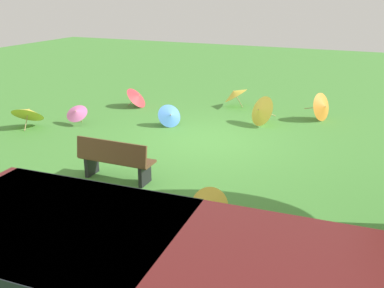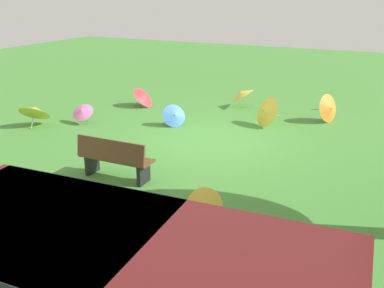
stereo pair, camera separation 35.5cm
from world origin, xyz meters
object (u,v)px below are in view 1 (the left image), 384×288
parasol_orange_1 (323,107)px  parasol_red_0 (138,97)px  parasol_yellow_1 (209,206)px  parasol_yellow_2 (28,112)px  park_bench (115,159)px  parasol_yellow_3 (260,110)px  parasol_yellow_0 (235,93)px  parasol_blue_0 (170,115)px  parasol_pink_0 (76,112)px  van_dark (122,287)px

parasol_orange_1 → parasol_red_0: bearing=7.6°
parasol_yellow_1 → parasol_yellow_2: bearing=-23.9°
park_bench → parasol_yellow_3: (-1.67, -4.99, -0.03)m
parasol_yellow_0 → parasol_yellow_3: (-1.34, 1.69, -0.02)m
parasol_blue_0 → parasol_yellow_3: 2.60m
parasol_pink_0 → parasol_yellow_2: size_ratio=0.65×
parasol_blue_0 → parasol_yellow_3: size_ratio=0.82×
parasol_yellow_1 → parasol_yellow_0: bearing=-74.7°
parasol_yellow_0 → parasol_yellow_2: parasol_yellow_2 is taller
parasol_yellow_2 → parasol_red_0: bearing=-116.6°
parasol_yellow_2 → parasol_blue_0: bearing=-154.7°
van_dark → parasol_blue_0: bearing=-66.8°
parasol_blue_0 → parasol_pink_0: size_ratio=1.15×
parasol_yellow_0 → parasol_yellow_2: (4.61, 4.57, -0.01)m
parasol_yellow_1 → parasol_yellow_3: bearing=-83.0°
parasol_blue_0 → parasol_orange_1: size_ratio=0.88×
parasol_yellow_0 → parasol_orange_1: 2.98m
van_dark → parasol_blue_0: size_ratio=5.76×
park_bench → parasol_yellow_1: (-2.38, 0.84, -0.15)m
parasol_red_0 → parasol_pink_0: 2.59m
parasol_pink_0 → parasol_yellow_0: bearing=-132.7°
park_bench → parasol_red_0: (2.64, -5.39, -0.12)m
van_dark → parasol_blue_0: van_dark is taller
parasol_pink_0 → parasol_yellow_3: size_ratio=0.71×
parasol_yellow_2 → parasol_yellow_3: parasol_yellow_3 is taller
parasol_yellow_3 → parasol_pink_0: bearing=23.6°
park_bench → parasol_yellow_0: (-0.33, -6.68, -0.00)m
parasol_orange_1 → parasol_pink_0: parasol_orange_1 is taller
van_dark → park_bench: size_ratio=2.92×
van_dark → parasol_yellow_1: 3.10m
parasol_yellow_1 → parasol_yellow_2: size_ratio=0.62×
parasol_red_0 → parasol_yellow_0: bearing=-156.5°
parasol_red_0 → parasol_yellow_3: 4.33m
van_dark → parasol_pink_0: 8.92m
parasol_blue_0 → van_dark: bearing=113.2°
parasol_yellow_1 → parasol_yellow_3: parasol_yellow_3 is taller
van_dark → parasol_yellow_1: bearing=-85.2°
parasol_pink_0 → park_bench: bearing=138.1°
park_bench → parasol_red_0: bearing=-63.9°
park_bench → parasol_orange_1: size_ratio=1.74×
van_dark → parasol_yellow_2: 9.16m
parasol_pink_0 → parasol_yellow_3: (-4.86, -2.12, 0.06)m
parasol_yellow_0 → parasol_pink_0: size_ratio=1.29×
parasol_yellow_0 → parasol_yellow_1: parasol_yellow_0 is taller
park_bench → parasol_yellow_1: 2.53m
parasol_yellow_0 → parasol_yellow_1: 7.80m
parasol_yellow_0 → parasol_yellow_1: (-2.05, 7.52, -0.15)m
parasol_yellow_2 → parasol_yellow_3: size_ratio=1.09×
park_bench → parasol_pink_0: (3.19, -2.86, -0.09)m
parasol_yellow_0 → parasol_red_0: parasol_yellow_0 is taller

